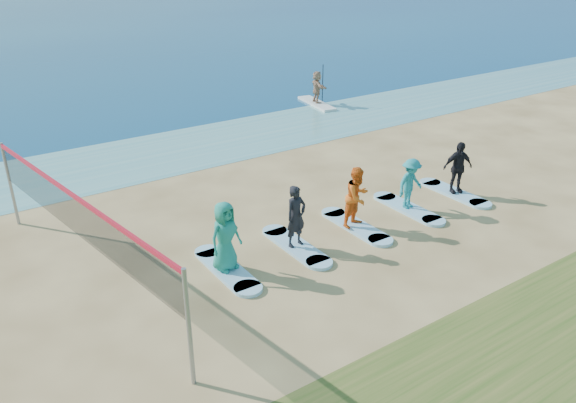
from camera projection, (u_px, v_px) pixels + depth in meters
ground at (364, 256)px, 14.77m from camera, size 600.00×600.00×0.00m
shallow_water at (192, 147)px, 22.66m from camera, size 600.00×600.00×0.00m
volleyball_net at (75, 215)px, 12.70m from camera, size 1.48×8.98×2.50m
paddleboard at (317, 103)px, 28.65m from camera, size 1.18×3.07×0.12m
paddleboarder at (317, 87)px, 28.29m from camera, size 0.79×1.54×1.58m
surfboard_0 at (227, 269)px, 14.09m from camera, size 0.70×2.20×0.09m
student_0 at (225, 236)px, 13.69m from camera, size 0.99×0.76×1.80m
surfboard_1 at (296, 246)px, 15.17m from camera, size 0.70×2.20×0.09m
student_1 at (296, 216)px, 14.79m from camera, size 0.67×0.48×1.71m
surfboard_2 at (356, 226)px, 16.25m from camera, size 0.70×2.20×0.09m
student_2 at (357, 197)px, 15.86m from camera, size 0.98×0.84×1.77m
surfboard_3 at (408, 208)px, 17.33m from camera, size 0.70×2.20×0.09m
student_3 at (410, 184)px, 16.98m from camera, size 1.09×0.72×1.58m
surfboard_4 at (454, 193)px, 18.41m from camera, size 0.70×2.20×0.09m
student_4 at (458, 167)px, 18.03m from camera, size 1.08×0.74×1.71m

